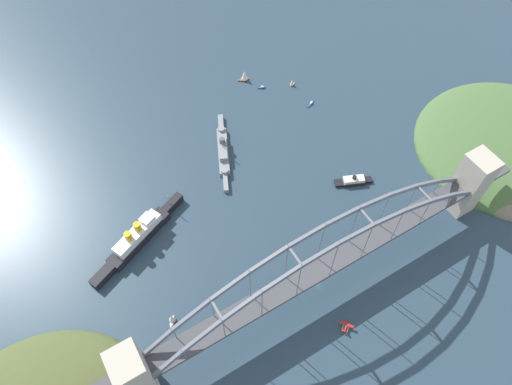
% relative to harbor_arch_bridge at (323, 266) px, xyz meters
% --- Properties ---
extents(ground_plane, '(1400.00, 1400.00, 0.00)m').
position_rel_harbor_arch_bridge_xyz_m(ground_plane, '(-0.00, 0.00, -29.04)').
color(ground_plane, '#283D4C').
extents(harbor_arch_bridge, '(311.70, 19.35, 70.29)m').
position_rel_harbor_arch_bridge_xyz_m(harbor_arch_bridge, '(0.00, 0.00, 0.00)').
color(harbor_arch_bridge, '#BCB29E').
rests_on(harbor_arch_bridge, ground).
extents(headland_east_shore, '(150.97, 139.72, 27.69)m').
position_rel_harbor_arch_bridge_xyz_m(headland_east_shore, '(198.65, 19.74, -29.04)').
color(headland_east_shore, '#476638').
rests_on(headland_east_shore, ground).
extents(ocean_liner, '(82.46, 41.29, 19.84)m').
position_rel_harbor_arch_bridge_xyz_m(ocean_liner, '(-88.30, 91.09, -23.03)').
color(ocean_liner, black).
rests_on(ocean_liner, ground).
extents(naval_cruiser, '(36.34, 72.10, 17.66)m').
position_rel_harbor_arch_bridge_xyz_m(naval_cruiser, '(0.11, 131.49, -25.90)').
color(naval_cruiser, gray).
rests_on(naval_cruiser, ground).
extents(harbor_ferry_steamer, '(28.66, 16.57, 7.82)m').
position_rel_harbor_arch_bridge_xyz_m(harbor_ferry_steamer, '(70.97, 54.94, -26.66)').
color(harbor_ferry_steamer, black).
rests_on(harbor_ferry_steamer, ground).
extents(seaplane_taxiing_near_bridge, '(8.28, 8.41, 5.19)m').
position_rel_harbor_arch_bridge_xyz_m(seaplane_taxiing_near_bridge, '(-1.42, -32.10, -26.82)').
color(seaplane_taxiing_near_bridge, '#B7B7B2').
rests_on(seaplane_taxiing_near_bridge, ground).
extents(small_boat_0, '(6.01, 4.22, 7.26)m').
position_rel_harbor_arch_bridge_xyz_m(small_boat_0, '(89.77, 168.22, -25.68)').
color(small_boat_0, gold).
rests_on(small_boat_0, ground).
extents(small_boat_1, '(10.77, 7.47, 11.56)m').
position_rel_harbor_arch_bridge_xyz_m(small_boat_1, '(56.96, 195.90, -23.72)').
color(small_boat_1, brown).
rests_on(small_boat_1, ground).
extents(small_boat_2, '(9.46, 5.45, 1.87)m').
position_rel_harbor_arch_bridge_xyz_m(small_boat_2, '(90.96, 140.13, -28.38)').
color(small_boat_2, '#234C8C').
rests_on(small_boat_2, ground).
extents(small_boat_3, '(6.44, 6.96, 7.37)m').
position_rel_harbor_arch_bridge_xyz_m(small_boat_3, '(-92.82, 27.45, -25.60)').
color(small_boat_3, silver).
rests_on(small_boat_3, ground).
extents(small_boat_4, '(7.07, 3.74, 2.13)m').
position_rel_harbor_arch_bridge_xyz_m(small_boat_4, '(64.90, 178.85, -28.29)').
color(small_boat_4, '#234C8C').
rests_on(small_boat_4, ground).
extents(channel_marker_buoy, '(2.20, 2.20, 2.75)m').
position_rel_harbor_arch_bridge_xyz_m(channel_marker_buoy, '(-11.31, 34.99, -27.93)').
color(channel_marker_buoy, red).
rests_on(channel_marker_buoy, ground).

